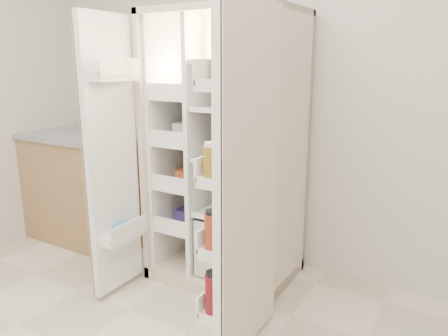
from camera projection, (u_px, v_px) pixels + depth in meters
The scene contains 5 objects.
wall_back at pixel (275, 81), 2.98m from camera, with size 4.00×0.02×2.70m, color silver.
refrigerator at pixel (232, 172), 2.92m from camera, with size 0.92×0.70×1.80m.
freezer_door at pixel (112, 159), 2.63m from camera, with size 0.15×0.40×1.72m.
fridge_door at pixel (245, 189), 2.08m from camera, with size 0.17×0.58×1.72m.
kitchen_counter at pixel (84, 185), 3.64m from camera, with size 1.25×0.66×0.91m.
Camera 1 is at (1.24, -0.80, 1.48)m, focal length 34.00 mm.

